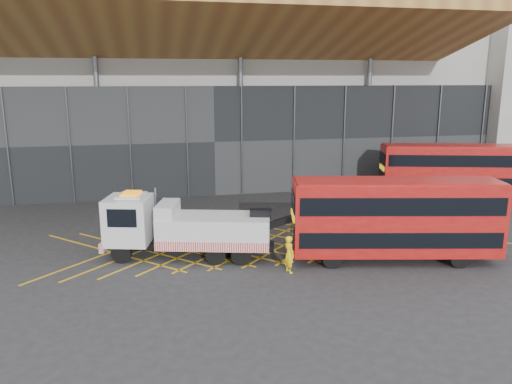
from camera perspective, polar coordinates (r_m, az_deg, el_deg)
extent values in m
plane|color=#272629|center=(26.38, -5.73, -6.11)|extent=(120.00, 120.00, 0.00)
cube|color=gold|center=(26.34, -16.23, -6.60)|extent=(7.16, 7.16, 0.01)
cube|color=gold|center=(26.34, -16.23, -6.60)|extent=(7.16, 7.16, 0.01)
cube|color=gold|center=(26.26, -12.73, -6.45)|extent=(7.16, 7.16, 0.01)
cube|color=gold|center=(26.26, -12.73, -6.45)|extent=(7.16, 7.16, 0.01)
cube|color=gold|center=(26.27, -9.22, -6.29)|extent=(7.16, 7.16, 0.01)
cube|color=gold|center=(26.27, -9.22, -6.29)|extent=(7.16, 7.16, 0.01)
cube|color=gold|center=(26.38, -5.73, -6.10)|extent=(7.16, 7.16, 0.01)
cube|color=gold|center=(26.38, -5.73, -6.10)|extent=(7.16, 7.16, 0.01)
cube|color=gold|center=(26.59, -2.29, -5.89)|extent=(7.16, 7.16, 0.01)
cube|color=gold|center=(26.59, -2.29, -5.89)|extent=(7.16, 7.16, 0.01)
cube|color=gold|center=(26.89, 1.09, -5.66)|extent=(7.16, 7.16, 0.01)
cube|color=gold|center=(26.89, 1.09, -5.66)|extent=(7.16, 7.16, 0.01)
cube|color=gold|center=(27.28, 4.38, -5.42)|extent=(7.16, 7.16, 0.01)
cube|color=gold|center=(27.28, 4.38, -5.42)|extent=(7.16, 7.16, 0.01)
cube|color=gold|center=(27.76, 7.56, -5.17)|extent=(7.16, 7.16, 0.01)
cube|color=gold|center=(27.76, 7.56, -5.17)|extent=(7.16, 7.16, 0.01)
cube|color=gold|center=(28.32, 10.63, -4.92)|extent=(7.16, 7.16, 0.01)
cube|color=gold|center=(28.32, 10.63, -4.92)|extent=(7.16, 7.16, 0.01)
cube|color=gold|center=(28.96, 13.56, -4.66)|extent=(7.16, 7.16, 0.01)
cube|color=gold|center=(28.96, 13.56, -4.66)|extent=(7.16, 7.16, 0.01)
cube|color=gold|center=(29.67, 16.36, -4.40)|extent=(7.16, 7.16, 0.01)
cube|color=gold|center=(29.67, 16.36, -4.40)|extent=(7.16, 7.16, 0.01)
cube|color=gold|center=(30.45, 19.02, -4.15)|extent=(7.16, 7.16, 0.01)
cube|color=gold|center=(30.45, 19.02, -4.15)|extent=(7.16, 7.16, 0.01)
cube|color=#969590|center=(44.06, -6.21, 13.40)|extent=(55.00, 14.00, 18.00)
cube|color=black|center=(37.09, -4.84, 5.79)|extent=(55.00, 0.80, 8.00)
cube|color=brown|center=(33.05, -7.85, 17.89)|extent=(40.00, 11.93, 4.07)
cylinder|color=#595B60|center=(36.64, -17.42, 6.74)|extent=(0.36, 0.36, 10.00)
cylinder|color=#595B60|center=(37.08, -1.74, 7.39)|extent=(0.36, 0.36, 10.00)
cylinder|color=#595B60|center=(40.10, 12.59, 7.50)|extent=(0.36, 0.36, 10.00)
cube|color=black|center=(24.66, -7.56, -6.05)|extent=(8.15, 2.92, 0.30)
cube|color=silver|center=(24.97, -14.30, -3.10)|extent=(2.55, 2.61, 2.24)
cube|color=black|center=(25.20, -16.64, -2.18)|extent=(0.53, 1.85, 0.95)
cube|color=red|center=(25.63, -16.48, -5.44)|extent=(0.78, 2.23, 0.47)
cube|color=orange|center=(24.60, -14.08, -0.15)|extent=(1.01, 1.20, 0.10)
cube|color=silver|center=(24.22, -4.79, -4.29)|extent=(5.72, 3.45, 1.38)
cube|color=red|center=(23.35, -5.12, -6.30)|extent=(5.19, 1.41, 0.47)
cube|color=silver|center=(24.34, -10.09, -1.93)|extent=(1.36, 2.22, 0.60)
cube|color=black|center=(23.81, 0.54, -2.49)|extent=(1.11, 0.68, 0.43)
cube|color=black|center=(23.91, 2.60, -3.51)|extent=(1.90, 0.77, 0.93)
cylinder|color=black|center=(24.61, -15.11, -6.75)|extent=(1.00, 0.53, 0.95)
cylinder|color=black|center=(26.25, -13.92, -5.44)|extent=(1.00, 0.53, 0.95)
cylinder|color=black|center=(23.54, -1.67, -7.21)|extent=(1.00, 0.53, 0.95)
cylinder|color=black|center=(25.24, -1.36, -5.80)|extent=(1.00, 0.53, 0.95)
cylinder|color=#595B60|center=(25.35, -11.37, -1.59)|extent=(0.12, 0.12, 1.90)
cube|color=#9E0F0C|center=(24.45, 15.66, -2.77)|extent=(9.92, 4.17, 3.41)
cube|color=black|center=(24.67, 15.55, -4.56)|extent=(9.55, 4.15, 0.75)
cube|color=black|center=(24.26, 15.77, -0.99)|extent=(9.55, 4.15, 0.83)
cube|color=black|center=(23.81, 4.20, -4.64)|extent=(0.46, 1.94, 1.14)
cube|color=black|center=(23.39, 4.27, -1.04)|extent=(0.46, 1.94, 0.83)
cube|color=yellow|center=(23.57, 4.21, -2.70)|extent=(0.38, 1.55, 0.31)
cube|color=#9E0F0C|center=(24.06, 15.91, 1.20)|extent=(9.69, 3.96, 0.11)
cylinder|color=black|center=(23.41, 8.73, -7.52)|extent=(0.95, 0.45, 0.91)
cylinder|color=black|center=(25.22, 8.05, -5.99)|extent=(0.95, 0.45, 0.91)
cylinder|color=black|center=(25.00, 22.28, -7.03)|extent=(0.95, 0.45, 0.91)
cylinder|color=black|center=(26.70, 20.72, -5.64)|extent=(0.95, 0.45, 0.91)
cube|color=#9E0F0C|center=(38.63, 21.18, 2.45)|extent=(9.78, 4.61, 3.36)
cube|color=black|center=(38.77, 21.09, 1.30)|extent=(9.43, 4.57, 0.74)
cube|color=black|center=(38.51, 21.28, 3.57)|extent=(9.43, 4.57, 0.82)
cube|color=black|center=(37.55, 14.13, 1.49)|extent=(0.56, 1.89, 1.13)
cube|color=black|center=(37.29, 14.26, 3.78)|extent=(0.56, 1.89, 0.82)
cube|color=yellow|center=(37.40, 14.19, 2.73)|extent=(0.46, 1.51, 0.30)
cube|color=#9E0F0C|center=(38.38, 21.39, 4.95)|extent=(9.55, 4.39, 0.10)
cylinder|color=black|center=(37.21, 16.98, -0.26)|extent=(0.94, 0.49, 0.90)
cylinder|color=black|center=(39.02, 16.32, 0.38)|extent=(0.94, 0.49, 0.90)
cylinder|color=black|center=(39.03, 25.28, -0.35)|extent=(0.94, 0.49, 0.90)
cylinder|color=black|center=(40.76, 24.29, 0.27)|extent=(0.94, 0.49, 0.90)
imported|color=yellow|center=(22.58, 3.83, -7.10)|extent=(0.56, 0.71, 1.71)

